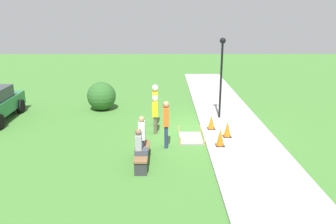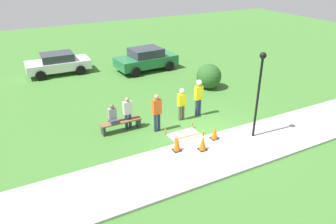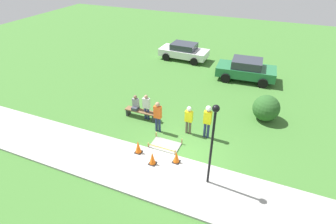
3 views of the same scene
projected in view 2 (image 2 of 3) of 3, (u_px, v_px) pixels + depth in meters
The scene contains 16 objects.
ground_plane at pixel (209, 136), 14.85m from camera, with size 60.00×60.00×0.00m, color #3D702D.
sidewalk at pixel (229, 150), 13.67m from camera, with size 28.00×2.92×0.10m.
wet_concrete_patch at pixel (184, 135), 14.85m from camera, with size 1.49×0.98×0.32m.
traffic_cone_near_patch at pixel (177, 143), 13.42m from camera, with size 0.34×0.34×0.69m.
traffic_cone_far_patch at pixel (203, 143), 13.49m from camera, with size 0.34×0.34×0.67m.
traffic_cone_sidewalk_edge at pixel (215, 132), 14.33m from camera, with size 0.34×0.34×0.61m.
park_bench at pixel (121, 124), 15.17m from camera, with size 1.92×0.44×0.50m.
person_seated_on_bench at pixel (113, 115), 14.85m from camera, with size 0.36×0.44×0.89m.
worker_supervisor at pixel (182, 102), 15.92m from camera, with size 0.40×0.24×1.68m.
worker_assistant at pixel (199, 94), 16.29m from camera, with size 0.40×0.28×1.93m.
bystander_in_orange_shirt at pixel (157, 110), 14.85m from camera, with size 0.40×0.24×1.83m.
bystander_in_gray_shirt at pixel (128, 111), 15.12m from camera, with size 0.40×0.22×1.59m.
lamppost_near at pixel (260, 83), 13.60m from camera, with size 0.28×0.28×3.82m.
parked_car_green at pixel (146, 59), 23.16m from camera, with size 4.37×2.42×1.58m.
parked_car_white at pixel (58, 63), 22.44m from camera, with size 4.25×2.14×1.45m.
shrub_rounded_near at pixel (209, 76), 19.96m from camera, with size 1.52×1.52×1.52m.
Camera 2 is at (-7.74, -10.54, 7.37)m, focal length 35.00 mm.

